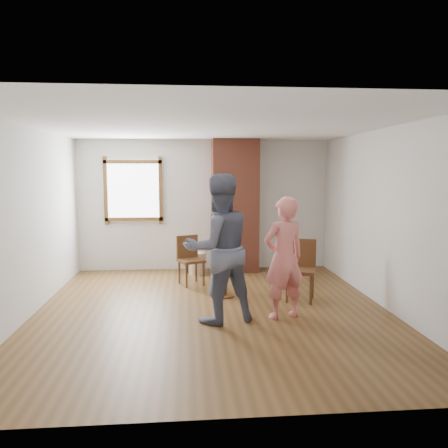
{
  "coord_description": "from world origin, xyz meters",
  "views": [
    {
      "loc": [
        -0.36,
        -6.03,
        1.98
      ],
      "look_at": [
        0.23,
        0.8,
        1.15
      ],
      "focal_mm": 35.0,
      "sensor_mm": 36.0,
      "label": 1
    }
  ],
  "objects_px": {
    "dining_chair_left": "(190,257)",
    "man": "(219,249)",
    "stoneware_crock": "(197,263)",
    "person_pink": "(284,258)",
    "side_table": "(225,272)",
    "dining_chair_right": "(301,266)"
  },
  "relations": [
    {
      "from": "dining_chair_right",
      "to": "side_table",
      "type": "xyz_separation_m",
      "value": [
        -1.16,
        0.22,
        -0.12
      ]
    },
    {
      "from": "dining_chair_left",
      "to": "man",
      "type": "relative_size",
      "value": 0.44
    },
    {
      "from": "dining_chair_left",
      "to": "dining_chair_right",
      "type": "relative_size",
      "value": 0.92
    },
    {
      "from": "person_pink",
      "to": "dining_chair_left",
      "type": "bearing_deg",
      "value": -75.29
    },
    {
      "from": "dining_chair_left",
      "to": "man",
      "type": "height_order",
      "value": "man"
    },
    {
      "from": "dining_chair_left",
      "to": "dining_chair_right",
      "type": "height_order",
      "value": "dining_chair_right"
    },
    {
      "from": "stoneware_crock",
      "to": "dining_chair_right",
      "type": "bearing_deg",
      "value": -48.96
    },
    {
      "from": "stoneware_crock",
      "to": "dining_chair_right",
      "type": "height_order",
      "value": "dining_chair_right"
    },
    {
      "from": "stoneware_crock",
      "to": "person_pink",
      "type": "bearing_deg",
      "value": -67.19
    },
    {
      "from": "stoneware_crock",
      "to": "side_table",
      "type": "xyz_separation_m",
      "value": [
        0.41,
        -1.58,
        0.19
      ]
    },
    {
      "from": "dining_chair_left",
      "to": "man",
      "type": "xyz_separation_m",
      "value": [
        0.37,
        -1.98,
        0.5
      ]
    },
    {
      "from": "dining_chair_left",
      "to": "side_table",
      "type": "bearing_deg",
      "value": -80.14
    },
    {
      "from": "stoneware_crock",
      "to": "person_pink",
      "type": "xyz_separation_m",
      "value": [
        1.1,
        -2.62,
        0.61
      ]
    },
    {
      "from": "stoneware_crock",
      "to": "dining_chair_left",
      "type": "distance_m",
      "value": 0.77
    },
    {
      "from": "dining_chair_left",
      "to": "man",
      "type": "distance_m",
      "value": 2.07
    },
    {
      "from": "dining_chair_right",
      "to": "man",
      "type": "bearing_deg",
      "value": -125.82
    },
    {
      "from": "dining_chair_right",
      "to": "dining_chair_left",
      "type": "bearing_deg",
      "value": 168.24
    },
    {
      "from": "stoneware_crock",
      "to": "person_pink",
      "type": "distance_m",
      "value": 2.91
    },
    {
      "from": "side_table",
      "to": "stoneware_crock",
      "type": "bearing_deg",
      "value": 104.47
    },
    {
      "from": "stoneware_crock",
      "to": "side_table",
      "type": "height_order",
      "value": "side_table"
    },
    {
      "from": "man",
      "to": "person_pink",
      "type": "distance_m",
      "value": 0.9
    },
    {
      "from": "stoneware_crock",
      "to": "dining_chair_left",
      "type": "bearing_deg",
      "value": -101.65
    }
  ]
}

